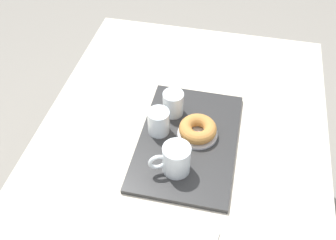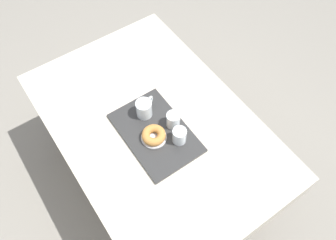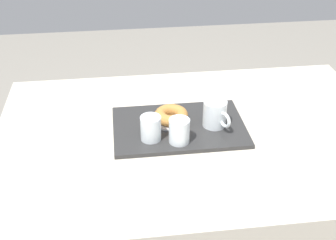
{
  "view_description": "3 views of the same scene",
  "coord_description": "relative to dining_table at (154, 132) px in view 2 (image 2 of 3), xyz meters",
  "views": [
    {
      "loc": [
        -0.77,
        -0.14,
        1.7
      ],
      "look_at": [
        0.09,
        0.05,
        0.78
      ],
      "focal_mm": 41.84,
      "sensor_mm": 36.0,
      "label": 1
    },
    {
      "loc": [
        0.82,
        -0.47,
        2.23
      ],
      "look_at": [
        0.06,
        0.05,
        0.79
      ],
      "focal_mm": 36.07,
      "sensor_mm": 36.0,
      "label": 2
    },
    {
      "loc": [
        0.26,
        1.29,
        1.6
      ],
      "look_at": [
        0.1,
        -0.02,
        0.77
      ],
      "focal_mm": 47.06,
      "sensor_mm": 36.0,
      "label": 3
    }
  ],
  "objects": [
    {
      "name": "donut_plate_left",
      "position": [
        0.08,
        -0.05,
        0.11
      ],
      "size": [
        0.13,
        0.13,
        0.01
      ],
      "primitive_type": "cylinder",
      "color": "silver",
      "rests_on": "serving_tray"
    },
    {
      "name": "dining_table",
      "position": [
        0.0,
        0.0,
        0.0
      ],
      "size": [
        1.43,
        0.95,
        0.72
      ],
      "color": "beige",
      "rests_on": "ground"
    },
    {
      "name": "sugar_donut_left",
      "position": [
        0.08,
        -0.05,
        0.13
      ],
      "size": [
        0.12,
        0.12,
        0.04
      ],
      "primitive_type": "torus",
      "color": "#BC7F3D",
      "rests_on": "donut_plate_left"
    },
    {
      "name": "tea_mug_left",
      "position": [
        -0.07,
        -0.01,
        0.15
      ],
      "size": [
        0.08,
        0.12,
        0.1
      ],
      "color": "white",
      "rests_on": "serving_tray"
    },
    {
      "name": "water_glass_near",
      "position": [
        0.07,
        0.07,
        0.14
      ],
      "size": [
        0.07,
        0.07,
        0.09
      ],
      "color": "white",
      "rests_on": "serving_tray"
    },
    {
      "name": "serving_tray",
      "position": [
        0.06,
        -0.03,
        0.1
      ],
      "size": [
        0.47,
        0.31,
        0.02
      ],
      "primitive_type": "cube",
      "color": "#2D2D2D",
      "rests_on": "dining_table"
    },
    {
      "name": "water_glass_far",
      "position": [
        0.17,
        0.05,
        0.14
      ],
      "size": [
        0.07,
        0.07,
        0.09
      ],
      "color": "white",
      "rests_on": "serving_tray"
    },
    {
      "name": "paper_napkin",
      "position": [
        -0.29,
        -0.1,
        0.09
      ],
      "size": [
        0.14,
        0.13,
        0.01
      ],
      "primitive_type": "cube",
      "rotation": [
        0.0,
        0.0,
        -0.16
      ],
      "color": "white",
      "rests_on": "dining_table"
    },
    {
      "name": "ground_plane",
      "position": [
        0.0,
        0.0,
        -0.64
      ],
      "size": [
        6.0,
        6.0,
        0.0
      ],
      "primitive_type": "plane",
      "color": "gray"
    }
  ]
}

